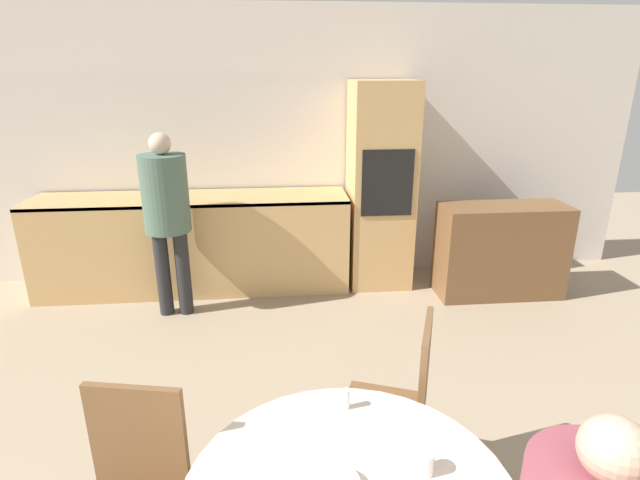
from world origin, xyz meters
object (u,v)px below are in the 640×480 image
Objects in this scene: cup at (424,462)px; sideboard at (500,250)px; oven_unit at (380,186)px; chair_far_right at (403,399)px; person_standing at (166,207)px.

sideboard is at bearing 60.74° from cup.
chair_far_right is (-0.41, -2.59, -0.45)m from oven_unit.
oven_unit is at bearing 80.79° from cup.
chair_far_right is 0.60× the size of person_standing.
sideboard is 13.69× the size of cup.
oven_unit is 3.31m from cup.
oven_unit reaches higher than sideboard.
oven_unit is 1.96m from person_standing.
chair_far_right reaches higher than sideboard.
cup is at bearing -119.26° from sideboard.
sideboard is 2.64m from chair_far_right.
chair_far_right is 2.57m from person_standing.
oven_unit is 2.66m from chair_far_right.
sideboard is at bearing -20.83° from oven_unit.
person_standing is at bearing 116.51° from cup.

